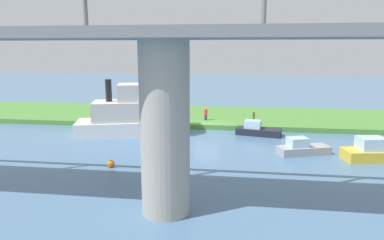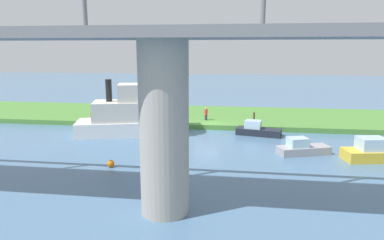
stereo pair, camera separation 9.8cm
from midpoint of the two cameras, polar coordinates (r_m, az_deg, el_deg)
name	(u,v)px [view 2 (the right image)]	position (r m, az deg, el deg)	size (l,w,h in m)	color
ground_plane	(207,130)	(35.32, 2.58, -1.61)	(160.00, 160.00, 0.00)	#4C7093
grassy_bank	(212,116)	(41.11, 3.38, 0.61)	(80.00, 12.00, 0.50)	#4C8438
bridge_pylon	(164,129)	(16.77, -4.44, -1.55)	(2.39, 2.39, 8.47)	#9E998E
bridge_span	(162,28)	(16.38, -4.69, 14.81)	(64.20, 4.30, 3.25)	slate
person_on_bank	(206,114)	(37.49, 2.37, 1.04)	(0.51, 0.51, 1.39)	#2D334C
mooring_post	(254,117)	(36.91, 10.17, 0.43)	(0.20, 0.20, 1.07)	brown
motorboat_white	(136,114)	(33.56, -9.07, 0.97)	(10.88, 6.07, 5.28)	white
motorboat_red	(302,148)	(28.42, 17.67, -4.42)	(4.26, 2.70, 1.34)	#99999E
skiff_small	(377,152)	(29.02, 28.15, -4.66)	(5.41, 2.73, 1.72)	gold
riverboat_paddlewheel	(257,130)	(33.63, 10.72, -1.61)	(4.37, 2.33, 1.39)	#1E232D
marker_buoy	(111,164)	(24.91, -13.04, -6.96)	(0.50, 0.50, 0.50)	orange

